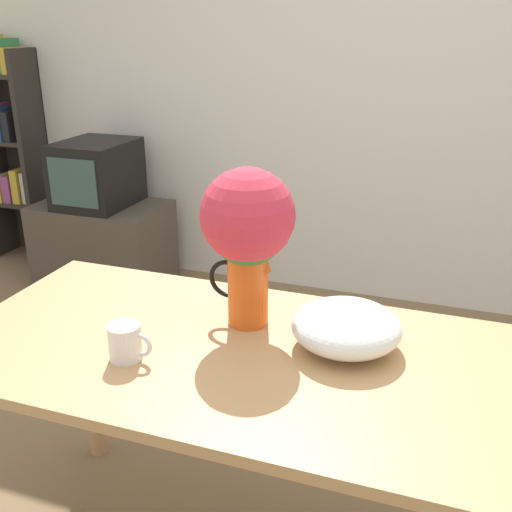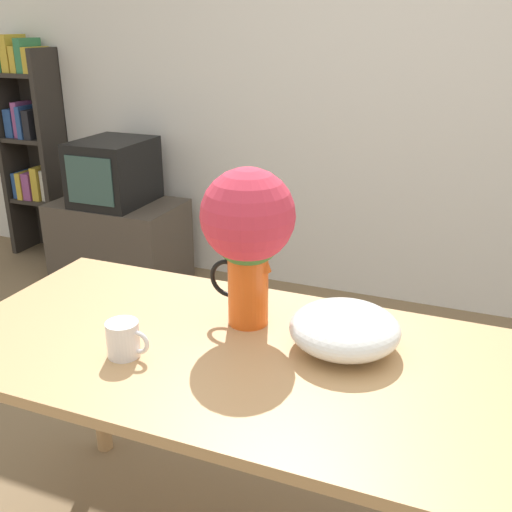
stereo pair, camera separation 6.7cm
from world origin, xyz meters
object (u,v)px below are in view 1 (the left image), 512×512
object	(u,v)px
coffee_mug	(126,342)
tv_set	(97,173)
white_bowl	(346,327)
flower_vase	(248,228)

from	to	relation	value
coffee_mug	tv_set	size ratio (longest dim) A/B	0.24
white_bowl	tv_set	size ratio (longest dim) A/B	0.59
coffee_mug	tv_set	bearing A→B (deg)	125.33
coffee_mug	white_bowl	distance (m)	0.56
white_bowl	coffee_mug	bearing A→B (deg)	-154.51
flower_vase	coffee_mug	bearing A→B (deg)	-127.75
flower_vase	tv_set	world-z (taller)	flower_vase
flower_vase	tv_set	bearing A→B (deg)	134.20
white_bowl	tv_set	distance (m)	2.48
flower_vase	coffee_mug	world-z (taller)	flower_vase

